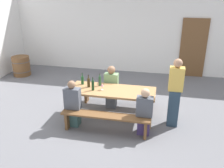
{
  "coord_description": "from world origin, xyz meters",
  "views": [
    {
      "loc": [
        1.1,
        -5.13,
        3.01
      ],
      "look_at": [
        0.0,
        0.0,
        0.9
      ],
      "focal_mm": 37.81,
      "sensor_mm": 36.0,
      "label": 1
    }
  ],
  "objects_px": {
    "wine_bottle_0": "(93,85)",
    "seated_guest_far_0": "(111,88)",
    "wine_glass_1": "(102,85)",
    "standing_host": "(175,94)",
    "wine_barrel": "(21,66)",
    "tasting_table": "(112,93)",
    "seated_guest_near_0": "(73,105)",
    "wooden_door": "(193,48)",
    "wine_bottle_1": "(89,82)",
    "bench_near": "(105,118)",
    "wine_glass_0": "(145,91)",
    "bench_far": "(117,93)",
    "wine_bottle_3": "(82,80)",
    "seated_guest_near_1": "(144,113)",
    "wine_bottle_2": "(100,81)"
  },
  "relations": [
    {
      "from": "tasting_table",
      "to": "bench_near",
      "type": "bearing_deg",
      "value": -90.0
    },
    {
      "from": "bench_near",
      "to": "seated_guest_near_0",
      "type": "relative_size",
      "value": 1.77
    },
    {
      "from": "wine_bottle_1",
      "to": "seated_guest_far_0",
      "type": "distance_m",
      "value": 0.75
    },
    {
      "from": "seated_guest_near_1",
      "to": "seated_guest_far_0",
      "type": "relative_size",
      "value": 0.93
    },
    {
      "from": "wine_barrel",
      "to": "wine_bottle_2",
      "type": "bearing_deg",
      "value": -31.06
    },
    {
      "from": "wine_glass_0",
      "to": "seated_guest_far_0",
      "type": "height_order",
      "value": "seated_guest_far_0"
    },
    {
      "from": "wine_bottle_0",
      "to": "wooden_door",
      "type": "bearing_deg",
      "value": 54.65
    },
    {
      "from": "wooden_door",
      "to": "wine_glass_0",
      "type": "xyz_separation_m",
      "value": [
        -1.4,
        -3.77,
        -0.19
      ]
    },
    {
      "from": "bench_far",
      "to": "wine_glass_1",
      "type": "xyz_separation_m",
      "value": [
        -0.23,
        -0.76,
        0.52
      ]
    },
    {
      "from": "bench_far",
      "to": "seated_guest_near_0",
      "type": "relative_size",
      "value": 1.77
    },
    {
      "from": "wine_bottle_0",
      "to": "wine_barrel",
      "type": "height_order",
      "value": "wine_bottle_0"
    },
    {
      "from": "tasting_table",
      "to": "bench_far",
      "type": "height_order",
      "value": "tasting_table"
    },
    {
      "from": "wooden_door",
      "to": "bench_near",
      "type": "bearing_deg",
      "value": -116.98
    },
    {
      "from": "standing_host",
      "to": "wine_bottle_1",
      "type": "bearing_deg",
      "value": -2.89
    },
    {
      "from": "wooden_door",
      "to": "wine_glass_1",
      "type": "bearing_deg",
      "value": -123.55
    },
    {
      "from": "seated_guest_far_0",
      "to": "standing_host",
      "type": "relative_size",
      "value": 0.72
    },
    {
      "from": "wine_bottle_3",
      "to": "seated_guest_far_0",
      "type": "height_order",
      "value": "seated_guest_far_0"
    },
    {
      "from": "wine_glass_1",
      "to": "seated_guest_near_0",
      "type": "height_order",
      "value": "seated_guest_near_0"
    },
    {
      "from": "wine_bottle_2",
      "to": "wine_bottle_3",
      "type": "bearing_deg",
      "value": 179.81
    },
    {
      "from": "wine_glass_1",
      "to": "wine_bottle_1",
      "type": "bearing_deg",
      "value": 163.64
    },
    {
      "from": "wine_bottle_3",
      "to": "wine_glass_0",
      "type": "height_order",
      "value": "wine_bottle_3"
    },
    {
      "from": "seated_guest_near_0",
      "to": "tasting_table",
      "type": "bearing_deg",
      "value": -55.33
    },
    {
      "from": "wine_bottle_3",
      "to": "wine_barrel",
      "type": "distance_m",
      "value": 3.88
    },
    {
      "from": "bench_far",
      "to": "seated_guest_far_0",
      "type": "distance_m",
      "value": 0.29
    },
    {
      "from": "wooden_door",
      "to": "seated_guest_far_0",
      "type": "xyz_separation_m",
      "value": [
        -2.34,
        -3.06,
        -0.49
      ]
    },
    {
      "from": "wine_bottle_3",
      "to": "seated_guest_near_1",
      "type": "relative_size",
      "value": 0.28
    },
    {
      "from": "wooden_door",
      "to": "seated_guest_far_0",
      "type": "distance_m",
      "value": 3.88
    },
    {
      "from": "wine_bottle_0",
      "to": "wine_glass_1",
      "type": "relative_size",
      "value": 2.0
    },
    {
      "from": "wine_bottle_0",
      "to": "seated_guest_far_0",
      "type": "bearing_deg",
      "value": 65.4
    },
    {
      "from": "wine_bottle_0",
      "to": "wine_barrel",
      "type": "relative_size",
      "value": 0.47
    },
    {
      "from": "wine_glass_1",
      "to": "seated_guest_near_0",
      "type": "distance_m",
      "value": 0.84
    },
    {
      "from": "wine_glass_0",
      "to": "wine_barrel",
      "type": "xyz_separation_m",
      "value": [
        -4.78,
        2.53,
        -0.5
      ]
    },
    {
      "from": "tasting_table",
      "to": "wine_glass_1",
      "type": "height_order",
      "value": "wine_glass_1"
    },
    {
      "from": "wine_bottle_1",
      "to": "wine_barrel",
      "type": "height_order",
      "value": "wine_bottle_1"
    },
    {
      "from": "standing_host",
      "to": "seated_guest_far_0",
      "type": "bearing_deg",
      "value": -20.62
    },
    {
      "from": "wine_bottle_1",
      "to": "wine_glass_0",
      "type": "distance_m",
      "value": 1.42
    },
    {
      "from": "wine_bottle_0",
      "to": "wine_barrel",
      "type": "bearing_deg",
      "value": 144.77
    },
    {
      "from": "seated_guest_near_0",
      "to": "bench_near",
      "type": "bearing_deg",
      "value": -100.55
    },
    {
      "from": "wine_bottle_0",
      "to": "wine_bottle_3",
      "type": "distance_m",
      "value": 0.49
    },
    {
      "from": "seated_guest_near_1",
      "to": "wine_bottle_3",
      "type": "bearing_deg",
      "value": 65.45
    },
    {
      "from": "seated_guest_near_0",
      "to": "seated_guest_near_1",
      "type": "height_order",
      "value": "seated_guest_near_0"
    },
    {
      "from": "wine_glass_0",
      "to": "bench_far",
      "type": "bearing_deg",
      "value": 132.96
    },
    {
      "from": "wine_bottle_3",
      "to": "seated_guest_near_1",
      "type": "bearing_deg",
      "value": -24.55
    },
    {
      "from": "wooden_door",
      "to": "wine_bottle_0",
      "type": "bearing_deg",
      "value": -125.35
    },
    {
      "from": "bench_near",
      "to": "wine_bottle_3",
      "type": "relative_size",
      "value": 6.45
    },
    {
      "from": "standing_host",
      "to": "wine_barrel",
      "type": "distance_m",
      "value": 5.99
    },
    {
      "from": "wine_bottle_0",
      "to": "wine_bottle_1",
      "type": "xyz_separation_m",
      "value": [
        -0.16,
        0.17,
        -0.01
      ]
    },
    {
      "from": "wine_glass_1",
      "to": "wine_bottle_0",
      "type": "bearing_deg",
      "value": -163.84
    },
    {
      "from": "seated_guest_far_0",
      "to": "wine_bottle_2",
      "type": "bearing_deg",
      "value": -31.18
    },
    {
      "from": "bench_far",
      "to": "seated_guest_near_0",
      "type": "bearing_deg",
      "value": -122.51
    }
  ]
}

